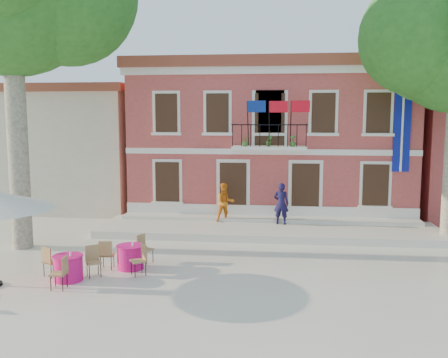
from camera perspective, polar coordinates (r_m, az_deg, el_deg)
ground at (r=16.93m, az=-2.32°, el=-9.52°), size 90.00×90.00×0.00m
main_building at (r=26.03m, az=5.44°, el=4.81°), size 13.50×9.59×7.50m
neighbor_west at (r=29.61m, az=-17.42°, el=3.72°), size 9.40×9.40×6.40m
terrace at (r=20.96m, az=5.00°, el=-5.82°), size 14.00×3.40×0.30m
pedestrian_navy at (r=21.26m, az=6.55°, el=-2.81°), size 0.71×0.54×1.77m
pedestrian_orange at (r=21.56m, az=0.12°, el=-2.72°), size 1.01×0.91×1.69m
cafe_table_0 at (r=15.75m, az=-17.37°, el=-9.53°), size 1.87×1.68×0.95m
cafe_table_1 at (r=16.43m, az=-10.65°, el=-8.61°), size 1.71×1.86×0.95m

